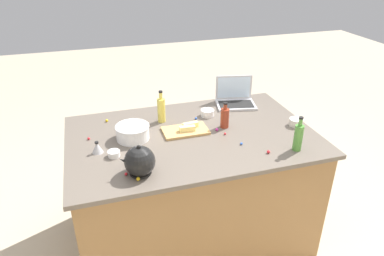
{
  "coord_description": "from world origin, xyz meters",
  "views": [
    {
      "loc": [
        0.64,
        2.09,
        2.09
      ],
      "look_at": [
        0.0,
        0.0,
        0.95
      ],
      "focal_mm": 33.45,
      "sensor_mm": 36.0,
      "label": 1
    }
  ],
  "objects_px": {
    "kettle": "(140,162)",
    "butter_stick_right": "(187,129)",
    "bottle_olive": "(298,137)",
    "kitchen_timer": "(97,148)",
    "ramekin_medium": "(296,122)",
    "laptop": "(235,99)",
    "bottle_soy": "(225,117)",
    "butter_stick_left": "(191,125)",
    "cutting_board": "(185,131)",
    "bottle_oil": "(161,109)",
    "ramekin_wide": "(114,154)",
    "ramekin_small": "(207,113)",
    "mixing_bowl_large": "(133,132)"
  },
  "relations": [
    {
      "from": "laptop",
      "to": "ramekin_medium",
      "type": "bearing_deg",
      "value": 119.15
    },
    {
      "from": "bottle_soy",
      "to": "ramekin_small",
      "type": "distance_m",
      "value": 0.22
    },
    {
      "from": "butter_stick_left",
      "to": "ramekin_medium",
      "type": "relative_size",
      "value": 1.06
    },
    {
      "from": "bottle_olive",
      "to": "ramekin_small",
      "type": "relative_size",
      "value": 2.3
    },
    {
      "from": "kitchen_timer",
      "to": "kettle",
      "type": "bearing_deg",
      "value": 125.64
    },
    {
      "from": "kettle",
      "to": "butter_stick_right",
      "type": "relative_size",
      "value": 1.94
    },
    {
      "from": "bottle_soy",
      "to": "cutting_board",
      "type": "relative_size",
      "value": 0.61
    },
    {
      "from": "bottle_soy",
      "to": "butter_stick_left",
      "type": "height_order",
      "value": "bottle_soy"
    },
    {
      "from": "bottle_oil",
      "to": "cutting_board",
      "type": "xyz_separation_m",
      "value": [
        -0.12,
        0.21,
        -0.09
      ]
    },
    {
      "from": "laptop",
      "to": "bottle_soy",
      "type": "bearing_deg",
      "value": 56.91
    },
    {
      "from": "bottle_oil",
      "to": "butter_stick_left",
      "type": "bearing_deg",
      "value": 131.65
    },
    {
      "from": "bottle_olive",
      "to": "kitchen_timer",
      "type": "relative_size",
      "value": 3.03
    },
    {
      "from": "bottle_olive",
      "to": "cutting_board",
      "type": "relative_size",
      "value": 0.74
    },
    {
      "from": "bottle_soy",
      "to": "butter_stick_right",
      "type": "relative_size",
      "value": 1.75
    },
    {
      "from": "mixing_bowl_large",
      "to": "butter_stick_left",
      "type": "relative_size",
      "value": 2.09
    },
    {
      "from": "butter_stick_left",
      "to": "ramekin_medium",
      "type": "xyz_separation_m",
      "value": [
        -0.75,
        0.16,
        -0.01
      ]
    },
    {
      "from": "butter_stick_right",
      "to": "ramekin_small",
      "type": "relative_size",
      "value": 1.09
    },
    {
      "from": "laptop",
      "to": "kitchen_timer",
      "type": "relative_size",
      "value": 4.54
    },
    {
      "from": "bottle_olive",
      "to": "kitchen_timer",
      "type": "height_order",
      "value": "bottle_olive"
    },
    {
      "from": "kettle",
      "to": "kitchen_timer",
      "type": "height_order",
      "value": "kettle"
    },
    {
      "from": "mixing_bowl_large",
      "to": "ramekin_medium",
      "type": "distance_m",
      "value": 1.18
    },
    {
      "from": "bottle_olive",
      "to": "kettle",
      "type": "relative_size",
      "value": 1.09
    },
    {
      "from": "mixing_bowl_large",
      "to": "kitchen_timer",
      "type": "xyz_separation_m",
      "value": [
        0.24,
        0.11,
        -0.02
      ]
    },
    {
      "from": "bottle_oil",
      "to": "butter_stick_right",
      "type": "distance_m",
      "value": 0.27
    },
    {
      "from": "ramekin_medium",
      "to": "bottle_soy",
      "type": "bearing_deg",
      "value": -14.21
    },
    {
      "from": "mixing_bowl_large",
      "to": "ramekin_medium",
      "type": "height_order",
      "value": "mixing_bowl_large"
    },
    {
      "from": "mixing_bowl_large",
      "to": "bottle_olive",
      "type": "height_order",
      "value": "bottle_olive"
    },
    {
      "from": "butter_stick_right",
      "to": "laptop",
      "type": "bearing_deg",
      "value": -144.31
    },
    {
      "from": "ramekin_small",
      "to": "laptop",
      "type": "bearing_deg",
      "value": -152.81
    },
    {
      "from": "laptop",
      "to": "butter_stick_right",
      "type": "height_order",
      "value": "laptop"
    },
    {
      "from": "bottle_oil",
      "to": "kettle",
      "type": "height_order",
      "value": "bottle_oil"
    },
    {
      "from": "kettle",
      "to": "ramekin_medium",
      "type": "bearing_deg",
      "value": -167.17
    },
    {
      "from": "ramekin_medium",
      "to": "ramekin_wide",
      "type": "bearing_deg",
      "value": 1.84
    },
    {
      "from": "laptop",
      "to": "ramekin_small",
      "type": "xyz_separation_m",
      "value": [
        0.29,
        0.15,
        -0.02
      ]
    },
    {
      "from": "bottle_soy",
      "to": "kitchen_timer",
      "type": "distance_m",
      "value": 0.9
    },
    {
      "from": "mixing_bowl_large",
      "to": "ramekin_wide",
      "type": "xyz_separation_m",
      "value": [
        0.15,
        0.19,
        -0.03
      ]
    },
    {
      "from": "ramekin_wide",
      "to": "kettle",
      "type": "bearing_deg",
      "value": 118.95
    },
    {
      "from": "bottle_olive",
      "to": "ramekin_medium",
      "type": "relative_size",
      "value": 2.25
    },
    {
      "from": "butter_stick_right",
      "to": "ramekin_medium",
      "type": "relative_size",
      "value": 1.06
    },
    {
      "from": "bottle_soy",
      "to": "bottle_olive",
      "type": "bearing_deg",
      "value": 127.14
    },
    {
      "from": "bottle_olive",
      "to": "ramekin_medium",
      "type": "bearing_deg",
      "value": -121.01
    },
    {
      "from": "kitchen_timer",
      "to": "laptop",
      "type": "bearing_deg",
      "value": -158.22
    },
    {
      "from": "ramekin_medium",
      "to": "ramekin_wide",
      "type": "distance_m",
      "value": 1.31
    },
    {
      "from": "ramekin_wide",
      "to": "laptop",
      "type": "bearing_deg",
      "value": -152.9
    },
    {
      "from": "bottle_olive",
      "to": "kitchen_timer",
      "type": "xyz_separation_m",
      "value": [
        1.23,
        -0.34,
        -0.06
      ]
    },
    {
      "from": "mixing_bowl_large",
      "to": "kitchen_timer",
      "type": "relative_size",
      "value": 2.99
    },
    {
      "from": "butter_stick_left",
      "to": "ramekin_wide",
      "type": "bearing_deg",
      "value": 20.12
    },
    {
      "from": "laptop",
      "to": "kettle",
      "type": "xyz_separation_m",
      "value": [
        0.91,
        0.76,
        0.03
      ]
    },
    {
      "from": "bottle_soy",
      "to": "kitchen_timer",
      "type": "bearing_deg",
      "value": 5.85
    },
    {
      "from": "bottle_olive",
      "to": "ramekin_medium",
      "type": "xyz_separation_m",
      "value": [
        -0.18,
        -0.3,
        -0.07
      ]
    }
  ]
}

